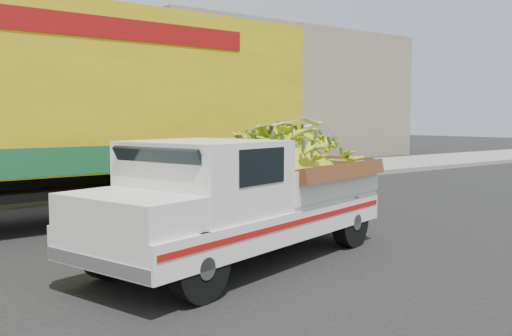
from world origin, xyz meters
TOP-DOWN VIEW (x-y plane):
  - ground at (0.00, 0.00)m, footprint 100.00×100.00m
  - curb at (0.00, 7.31)m, footprint 60.00×0.25m
  - building_right at (14.00, 16.31)m, footprint 14.00×6.00m
  - pickup_truck at (1.35, 0.78)m, footprint 4.88×2.81m

SIDE VIEW (x-z plane):
  - ground at x=0.00m, z-range 0.00..0.00m
  - curb at x=0.00m, z-range 0.00..0.15m
  - pickup_truck at x=1.35m, z-range 0.06..1.68m
  - building_right at x=14.00m, z-range 0.00..6.00m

